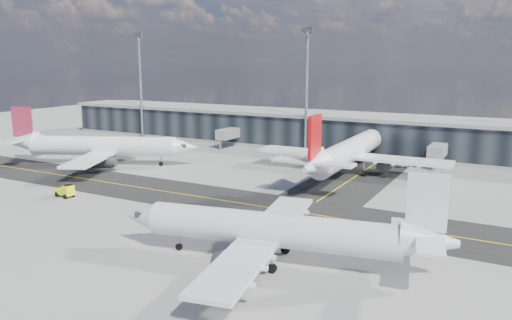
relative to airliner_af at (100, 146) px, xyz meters
The scene contains 9 objects.
ground 35.51m from the airliner_af, 24.65° to the right, with size 300.00×300.00×0.00m, color gray.
taxiway_lanes 36.42m from the airliner_af, ahead, with size 180.00×63.00×0.03m.
terminal_concourse 51.46m from the airliner_af, 51.39° to the left, with size 152.00×19.80×8.80m.
floodlight_masts 47.66m from the airliner_af, 46.06° to the left, with size 102.50×0.70×28.90m.
airliner_af is the anchor object (origin of this frame).
airliner_redtail 50.73m from the airliner_af, 18.74° to the left, with size 37.71×44.31×13.16m.
airliner_near 61.98m from the airliner_af, 27.47° to the right, with size 36.77×31.53×10.93m.
baggage_tug 25.47m from the airliner_af, 56.71° to the right, with size 3.53×2.08×2.11m.
service_van 62.54m from the airliner_af, 27.96° to the left, with size 2.51×5.44×1.51m, color white.
Camera 1 is at (45.39, -59.45, 21.47)m, focal length 35.00 mm.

